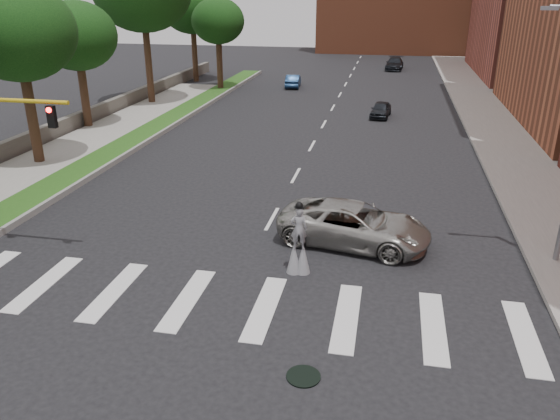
% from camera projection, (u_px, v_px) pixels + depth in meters
% --- Properties ---
extents(ground_plane, '(160.00, 160.00, 0.00)m').
position_uv_depth(ground_plane, '(216.00, 321.00, 16.49)').
color(ground_plane, black).
rests_on(ground_plane, ground).
extents(grass_median, '(2.00, 60.00, 0.25)m').
position_uv_depth(grass_median, '(143.00, 135.00, 36.69)').
color(grass_median, '#204B15').
rests_on(grass_median, ground).
extents(median_curb, '(0.20, 60.00, 0.28)m').
position_uv_depth(median_curb, '(158.00, 135.00, 36.49)').
color(median_curb, gray).
rests_on(median_curb, ground).
extents(sidewalk_left, '(4.00, 60.00, 0.18)m').
position_uv_depth(sidewalk_left, '(6.00, 180.00, 28.19)').
color(sidewalk_left, gray).
rests_on(sidewalk_left, ground).
extents(sidewalk_right, '(5.00, 90.00, 0.18)m').
position_uv_depth(sidewalk_right, '(506.00, 135.00, 36.83)').
color(sidewalk_right, gray).
rests_on(sidewalk_right, ground).
extents(stone_wall, '(0.50, 56.00, 1.10)m').
position_uv_depth(stone_wall, '(83.00, 118.00, 39.35)').
color(stone_wall, '#545048').
rests_on(stone_wall, ground).
extents(manhole, '(0.90, 0.90, 0.04)m').
position_uv_depth(manhole, '(303.00, 376.00, 14.12)').
color(manhole, black).
rests_on(manhole, ground).
extents(stilt_performer, '(0.84, 0.56, 2.67)m').
position_uv_depth(stilt_performer, '(299.00, 247.00, 18.93)').
color(stilt_performer, '#362215').
rests_on(stilt_performer, ground).
extents(suv_crossing, '(6.26, 3.75, 1.63)m').
position_uv_depth(suv_crossing, '(354.00, 225.00, 21.16)').
color(suv_crossing, '#A6A49D').
rests_on(suv_crossing, ground).
extents(car_near, '(1.72, 3.54, 1.16)m').
position_uv_depth(car_near, '(381.00, 110.00, 42.06)').
color(car_near, black).
rests_on(car_near, ground).
extents(car_mid, '(1.66, 3.91, 1.25)m').
position_uv_depth(car_mid, '(293.00, 81.00, 54.56)').
color(car_mid, navy).
rests_on(car_mid, ground).
extents(car_far, '(2.28, 4.99, 1.41)m').
position_uv_depth(car_far, '(395.00, 64.00, 66.04)').
color(car_far, black).
rests_on(car_far, ground).
extents(tree_2, '(6.05, 6.05, 9.77)m').
position_uv_depth(tree_2, '(17.00, 32.00, 28.39)').
color(tree_2, '#362215').
rests_on(tree_2, ground).
extents(tree_3, '(5.39, 5.39, 8.60)m').
position_uv_depth(tree_3, '(77.00, 36.00, 36.64)').
color(tree_3, '#362215').
rests_on(tree_3, ground).
extents(tree_5, '(6.41, 6.41, 10.24)m').
position_uv_depth(tree_5, '(192.00, 7.00, 55.43)').
color(tree_5, '#362215').
rests_on(tree_5, ground).
extents(tree_6, '(4.94, 4.94, 8.50)m').
position_uv_depth(tree_6, '(218.00, 22.00, 50.82)').
color(tree_6, '#362215').
rests_on(tree_6, ground).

